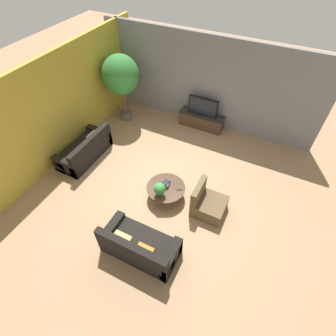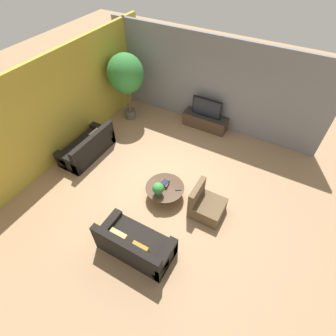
{
  "view_description": "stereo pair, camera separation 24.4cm",
  "coord_description": "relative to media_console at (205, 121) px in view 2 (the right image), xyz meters",
  "views": [
    {
      "loc": [
        2.38,
        -4.33,
        5.73
      ],
      "look_at": [
        0.19,
        0.09,
        0.55
      ],
      "focal_mm": 28.0,
      "sensor_mm": 36.0,
      "label": 1
    },
    {
      "loc": [
        2.6,
        -4.22,
        5.73
      ],
      "look_at": [
        0.19,
        0.09,
        0.55
      ],
      "focal_mm": 28.0,
      "sensor_mm": 36.0,
      "label": 2
    }
  ],
  "objects": [
    {
      "name": "ground_plane",
      "position": [
        -0.08,
        -2.94,
        -0.26
      ],
      "size": [
        24.0,
        24.0,
        0.0
      ],
      "primitive_type": "plane",
      "color": "#9E7A56"
    },
    {
      "name": "back_wall_stone",
      "position": [
        -0.08,
        0.32,
        1.24
      ],
      "size": [
        7.4,
        0.12,
        3.0
      ],
      "primitive_type": "cube",
      "color": "slate",
      "rests_on": "ground"
    },
    {
      "name": "side_wall_left",
      "position": [
        -3.34,
        -2.74,
        1.24
      ],
      "size": [
        0.12,
        7.4,
        3.0
      ],
      "primitive_type": "cube",
      "color": "gold",
      "rests_on": "ground"
    },
    {
      "name": "media_console",
      "position": [
        0.0,
        0.0,
        0.0
      ],
      "size": [
        1.56,
        0.5,
        0.49
      ],
      "color": "#473323",
      "rests_on": "ground"
    },
    {
      "name": "television",
      "position": [
        0.0,
        -0.0,
        0.55
      ],
      "size": [
        1.02,
        0.13,
        0.63
      ],
      "color": "black",
      "rests_on": "media_console"
    },
    {
      "name": "coffee_table",
      "position": [
        0.3,
        -3.36,
        0.01
      ],
      "size": [
        1.03,
        1.03,
        0.38
      ],
      "color": "#756656",
      "rests_on": "ground"
    },
    {
      "name": "couch_by_wall",
      "position": [
        -2.63,
        -3.08,
        0.03
      ],
      "size": [
        0.84,
        1.78,
        0.84
      ],
      "rotation": [
        0.0,
        0.0,
        -1.57
      ],
      "color": "black",
      "rests_on": "ground"
    },
    {
      "name": "couch_near_entry",
      "position": [
        0.5,
        -5.08,
        0.03
      ],
      "size": [
        1.71,
        0.84,
        0.84
      ],
      "rotation": [
        0.0,
        0.0,
        3.14
      ],
      "color": "black",
      "rests_on": "ground"
    },
    {
      "name": "armchair_wicker",
      "position": [
        1.45,
        -3.3,
        0.02
      ],
      "size": [
        0.8,
        0.76,
        0.86
      ],
      "rotation": [
        0.0,
        0.0,
        1.57
      ],
      "color": "brown",
      "rests_on": "ground"
    },
    {
      "name": "potted_palm_tall",
      "position": [
        -2.62,
        -0.79,
        1.41
      ],
      "size": [
        1.19,
        1.19,
        2.35
      ],
      "color": "#514C47",
      "rests_on": "ground"
    },
    {
      "name": "potted_plant_tabletop",
      "position": [
        0.27,
        -3.64,
        0.34
      ],
      "size": [
        0.3,
        0.3,
        0.38
      ],
      "color": "#514C47",
      "rests_on": "coffee_table"
    },
    {
      "name": "book_stack",
      "position": [
        0.25,
        -3.29,
        0.18
      ],
      "size": [
        0.27,
        0.3,
        0.12
      ],
      "color": "gold",
      "rests_on": "coffee_table"
    },
    {
      "name": "remote_black",
      "position": [
        0.65,
        -3.28,
        0.14
      ],
      "size": [
        0.16,
        0.12,
        0.02
      ],
      "primitive_type": "cube",
      "rotation": [
        0.0,
        0.0,
        -1.01
      ],
      "color": "black",
      "rests_on": "coffee_table"
    },
    {
      "name": "remote_silver",
      "position": [
        0.08,
        -3.48,
        0.14
      ],
      "size": [
        0.16,
        0.11,
        0.02
      ],
      "primitive_type": "cube",
      "rotation": [
        0.0,
        0.0,
        1.12
      ],
      "color": "gray",
      "rests_on": "coffee_table"
    }
  ]
}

